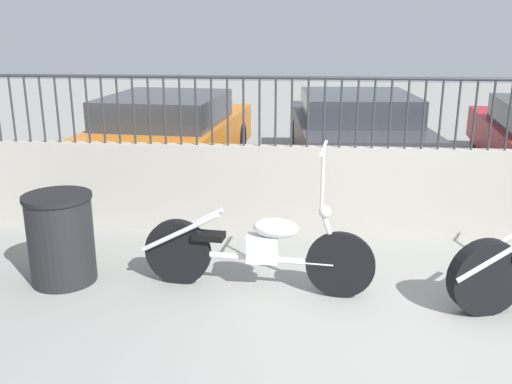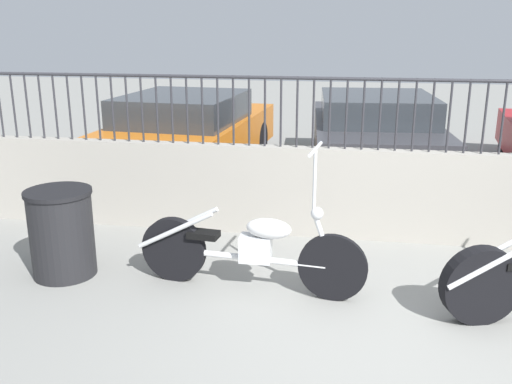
{
  "view_description": "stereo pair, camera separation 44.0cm",
  "coord_description": "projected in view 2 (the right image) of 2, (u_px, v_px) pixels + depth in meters",
  "views": [
    {
      "loc": [
        -0.82,
        -3.97,
        2.33
      ],
      "look_at": [
        -1.3,
        1.49,
        0.7
      ],
      "focal_mm": 40.0,
      "sensor_mm": 36.0,
      "label": 1
    },
    {
      "loc": [
        -0.38,
        -3.91,
        2.33
      ],
      "look_at": [
        -1.3,
        1.49,
        0.7
      ],
      "focal_mm": 40.0,
      "sensor_mm": 36.0,
      "label": 2
    }
  ],
  "objects": [
    {
      "name": "fence_railing",
      "position": [
        389.0,
        103.0,
        5.97
      ],
      "size": [
        9.52,
        0.04,
        0.77
      ],
      "color": "#2D2D33",
      "rests_on": "low_wall"
    },
    {
      "name": "ground_plane",
      "position": [
        392.0,
        345.0,
        4.3
      ],
      "size": [
        40.0,
        40.0,
        0.0
      ],
      "primitive_type": "plane",
      "color": "gray"
    },
    {
      "name": "car_orange",
      "position": [
        188.0,
        132.0,
        9.05
      ],
      "size": [
        2.17,
        4.33,
        1.28
      ],
      "rotation": [
        0.0,
        0.0,
        1.49
      ],
      "color": "black",
      "rests_on": "ground_plane"
    },
    {
      "name": "car_dark_grey",
      "position": [
        374.0,
        133.0,
        9.01
      ],
      "size": [
        2.13,
        4.14,
        1.28
      ],
      "rotation": [
        0.0,
        0.0,
        1.64
      ],
      "color": "black",
      "rests_on": "ground_plane"
    },
    {
      "name": "trash_bin",
      "position": [
        62.0,
        233.0,
        5.39
      ],
      "size": [
        0.62,
        0.62,
        0.84
      ],
      "color": "black",
      "rests_on": "ground_plane"
    },
    {
      "name": "low_wall",
      "position": [
        383.0,
        195.0,
        6.27
      ],
      "size": [
        9.52,
        0.18,
        1.02
      ],
      "color": "#9E998E",
      "rests_on": "ground_plane"
    },
    {
      "name": "motorcycle_white",
      "position": [
        241.0,
        248.0,
        5.11
      ],
      "size": [
        2.11,
        0.53,
        1.36
      ],
      "rotation": [
        0.0,
        0.0,
        -0.11
      ],
      "color": "black",
      "rests_on": "ground_plane"
    }
  ]
}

